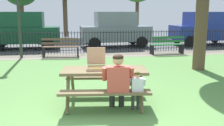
# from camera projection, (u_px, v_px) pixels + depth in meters

# --- Properties ---
(ground) EXTENTS (28.00, 11.95, 0.02)m
(ground) POSITION_uv_depth(u_px,v_px,m) (90.00, 90.00, 6.59)
(ground) COLOR #5B8B47
(cobblestone_walkway) EXTENTS (28.00, 1.40, 0.01)m
(cobblestone_walkway) POSITION_uv_depth(u_px,v_px,m) (81.00, 56.00, 11.70)
(cobblestone_walkway) COLOR gray
(street_asphalt) EXTENTS (28.00, 7.98, 0.01)m
(street_asphalt) POSITION_uv_depth(u_px,v_px,m) (78.00, 44.00, 16.24)
(street_asphalt) COLOR #515154
(picnic_table_foreground) EXTENTS (1.96, 1.68, 0.79)m
(picnic_table_foreground) POSITION_uv_depth(u_px,v_px,m) (104.00, 77.00, 5.47)
(picnic_table_foreground) COLOR brown
(picnic_table_foreground) RESTS_ON ground
(pizza_box_open) EXTENTS (0.44, 0.50, 0.45)m
(pizza_box_open) POSITION_uv_depth(u_px,v_px,m) (96.00, 65.00, 5.44)
(pizza_box_open) COLOR tan
(pizza_box_open) RESTS_ON picnic_table_foreground
(pizza_slice_on_table) EXTENTS (0.21, 0.30, 0.02)m
(pizza_slice_on_table) POSITION_uv_depth(u_px,v_px,m) (115.00, 68.00, 5.50)
(pizza_slice_on_table) COLOR #F2C35A
(pizza_slice_on_table) RESTS_ON picnic_table_foreground
(adult_at_table) EXTENTS (0.63, 0.62, 1.19)m
(adult_at_table) POSITION_uv_depth(u_px,v_px,m) (118.00, 80.00, 4.98)
(adult_at_table) COLOR #303030
(adult_at_table) RESTS_ON ground
(child_at_table) EXTENTS (0.34, 0.34, 0.84)m
(child_at_table) POSITION_uv_depth(u_px,v_px,m) (137.00, 88.00, 4.99)
(child_at_table) COLOR #424242
(child_at_table) RESTS_ON ground
(iron_fence_streetside) EXTENTS (22.56, 0.03, 1.08)m
(iron_fence_streetside) POSITION_uv_depth(u_px,v_px,m) (81.00, 42.00, 12.27)
(iron_fence_streetside) COLOR black
(iron_fence_streetside) RESTS_ON ground
(park_bench_center) EXTENTS (1.63, 0.61, 0.85)m
(park_bench_center) POSITION_uv_depth(u_px,v_px,m) (61.00, 47.00, 11.34)
(park_bench_center) COLOR brown
(park_bench_center) RESTS_ON ground
(park_bench_right) EXTENTS (1.62, 0.57, 0.85)m
(park_bench_right) POSITION_uv_depth(u_px,v_px,m) (167.00, 45.00, 12.11)
(park_bench_right) COLOR #226632
(park_bench_right) RESTS_ON ground
(parked_car_left) EXTENTS (3.93, 1.90, 1.98)m
(parked_car_left) POSITION_uv_depth(u_px,v_px,m) (23.00, 30.00, 13.77)
(parked_car_left) COLOR #15472E
(parked_car_left) RESTS_ON ground
(parked_car_center) EXTENTS (3.99, 2.01, 1.98)m
(parked_car_center) POSITION_uv_depth(u_px,v_px,m) (115.00, 29.00, 14.55)
(parked_car_center) COLOR gray
(parked_car_center) RESTS_ON ground
(parked_car_right) EXTENTS (3.95, 1.93, 1.98)m
(parked_car_right) POSITION_uv_depth(u_px,v_px,m) (204.00, 28.00, 15.40)
(parked_car_right) COLOR navy
(parked_car_right) RESTS_ON ground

